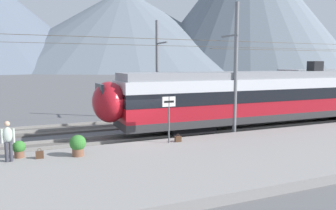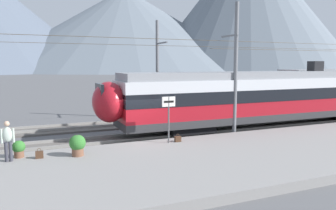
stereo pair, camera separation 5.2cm
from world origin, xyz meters
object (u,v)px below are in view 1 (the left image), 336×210
at_px(train_near_platform, 270,95).
at_px(handbag_near_sign, 178,139).
at_px(handbag_beside_passenger, 40,155).
at_px(catenary_mast_mid, 235,68).
at_px(potted_plant_platform_edge, 19,148).
at_px(passenger_walking, 8,139).
at_px(platform_sign, 169,109).
at_px(catenary_mast_far_side, 158,68).
at_px(potted_plant_by_shelter, 78,144).

distance_m(train_near_platform, handbag_near_sign, 8.76).
relative_size(train_near_platform, handbag_beside_passenger, 54.29).
relative_size(catenary_mast_mid, potted_plant_platform_edge, 56.18).
bearing_deg(train_near_platform, passenger_walking, -168.82).
relative_size(platform_sign, handbag_near_sign, 5.73).
height_order(train_near_platform, handbag_near_sign, train_near_platform).
relative_size(passenger_walking, handbag_near_sign, 4.10).
height_order(platform_sign, handbag_near_sign, platform_sign).
bearing_deg(catenary_mast_mid, potted_plant_platform_edge, -173.53).
distance_m(passenger_walking, potted_plant_platform_edge, 0.82).
height_order(catenary_mast_mid, handbag_beside_passenger, catenary_mast_mid).
height_order(catenary_mast_far_side, potted_plant_by_shelter, catenary_mast_far_side).
bearing_deg(catenary_mast_far_side, passenger_walking, -136.88).
bearing_deg(handbag_near_sign, potted_plant_platform_edge, 179.54).
relative_size(catenary_mast_mid, handbag_near_sign, 99.99).
bearing_deg(catenary_mast_mid, passenger_walking, -171.39).
bearing_deg(passenger_walking, catenary_mast_mid, 8.61).
bearing_deg(handbag_beside_passenger, catenary_mast_far_side, 46.56).
xyz_separation_m(catenary_mast_mid, handbag_beside_passenger, (-10.96, -1.83, -3.58)).
distance_m(catenary_mast_far_side, handbag_beside_passenger, 13.63).
height_order(catenary_mast_far_side, platform_sign, catenary_mast_far_side).
bearing_deg(handbag_near_sign, catenary_mast_mid, 17.95).
bearing_deg(handbag_beside_passenger, platform_sign, 3.67).
xyz_separation_m(train_near_platform, potted_plant_platform_edge, (-15.61, -2.66, -1.44)).
xyz_separation_m(platform_sign, potted_plant_platform_edge, (-6.93, 0.10, -1.32)).
xyz_separation_m(catenary_mast_far_side, handbag_beside_passenger, (-9.06, -9.57, -3.51)).
height_order(platform_sign, potted_plant_platform_edge, platform_sign).
bearing_deg(catenary_mast_far_side, potted_plant_by_shelter, -127.42).
distance_m(train_near_platform, handbag_beside_passenger, 15.23).
distance_m(catenary_mast_mid, potted_plant_by_shelter, 10.15).
distance_m(catenary_mast_mid, potted_plant_platform_edge, 12.30).
bearing_deg(potted_plant_platform_edge, potted_plant_by_shelter, -17.07).
bearing_deg(catenary_mast_far_side, potted_plant_platform_edge, -137.38).
height_order(catenary_mast_mid, platform_sign, catenary_mast_mid).
distance_m(train_near_platform, potted_plant_by_shelter, 13.74).
distance_m(train_near_platform, catenary_mast_far_side, 8.81).
relative_size(catenary_mast_mid, passenger_walking, 24.40).
bearing_deg(passenger_walking, potted_plant_by_shelter, -4.67).
distance_m(catenary_mast_mid, catenary_mast_far_side, 7.97).
distance_m(platform_sign, potted_plant_platform_edge, 7.06).
distance_m(train_near_platform, platform_sign, 9.10).
relative_size(passenger_walking, potted_plant_platform_edge, 2.30).
bearing_deg(handbag_near_sign, platform_sign, -175.86).
relative_size(catenary_mast_mid, potted_plant_by_shelter, 44.27).
bearing_deg(catenary_mast_mid, handbag_near_sign, -162.05).
bearing_deg(train_near_platform, platform_sign, -162.40).
bearing_deg(platform_sign, potted_plant_platform_edge, 179.19).
bearing_deg(handbag_near_sign, catenary_mast_far_side, 75.28).
bearing_deg(potted_plant_platform_edge, platform_sign, -0.81).
distance_m(handbag_near_sign, potted_plant_by_shelter, 5.16).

